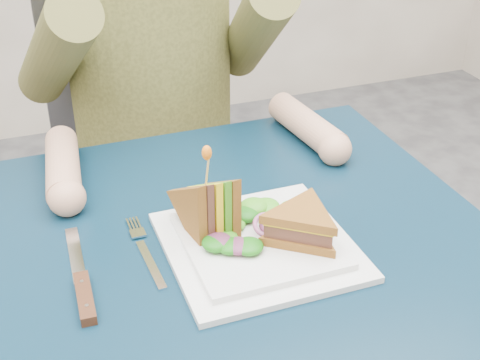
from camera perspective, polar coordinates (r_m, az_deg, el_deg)
name	(u,v)px	position (r m, az deg, el deg)	size (l,w,h in m)	color
table	(244,282)	(1.04, 0.36, -8.67)	(0.75, 0.75, 0.73)	black
chair	(149,155)	(1.62, -7.80, 2.11)	(0.42, 0.40, 0.93)	#47474C
diner	(149,15)	(1.38, -7.78, 13.79)	(0.54, 0.59, 0.74)	brown
plate	(259,244)	(0.96, 1.60, -5.48)	(0.26, 0.26, 0.02)	white
sandwich_flat	(302,225)	(0.94, 5.31, -3.84)	(0.18, 0.18, 0.05)	brown
sandwich_upright	(208,210)	(0.96, -2.71, -2.53)	(0.09, 0.14, 0.14)	brown
fork	(146,253)	(0.97, -8.03, -6.17)	(0.02, 0.18, 0.01)	silver
knife	(83,289)	(0.91, -13.26, -9.04)	(0.03, 0.22, 0.02)	silver
toothpick	(207,171)	(0.92, -2.81, 0.80)	(0.00, 0.00, 0.06)	tan
toothpick_frill	(207,153)	(0.91, -2.85, 2.34)	(0.01, 0.01, 0.02)	orange
lettuce_spill	(259,227)	(0.96, 1.67, -4.07)	(0.15, 0.13, 0.02)	#337A14
onion_ring	(267,225)	(0.96, 2.35, -3.86)	(0.04, 0.04, 0.01)	#9E4C7A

